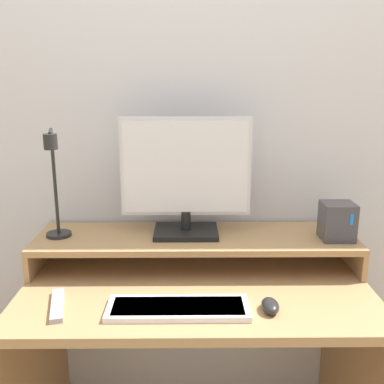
# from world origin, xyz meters

# --- Properties ---
(wall_back) EXTENTS (6.00, 0.05, 2.50)m
(wall_back) POSITION_xyz_m (0.00, 0.68, 1.25)
(wall_back) COLOR silver
(wall_back) RESTS_ON ground_plane
(desk) EXTENTS (1.16, 0.64, 0.75)m
(desk) POSITION_xyz_m (0.00, 0.32, 0.53)
(desk) COLOR #A87F51
(desk) RESTS_ON ground_plane
(monitor_shelf) EXTENTS (1.16, 0.31, 0.12)m
(monitor_shelf) POSITION_xyz_m (0.00, 0.49, 0.85)
(monitor_shelf) COLOR #A87F51
(monitor_shelf) RESTS_ON desk
(monitor) EXTENTS (0.47, 0.18, 0.43)m
(monitor) POSITION_xyz_m (-0.03, 0.50, 1.08)
(monitor) COLOR black
(monitor) RESTS_ON monitor_shelf
(desk_lamp) EXTENTS (0.10, 0.19, 0.39)m
(desk_lamp) POSITION_xyz_m (-0.49, 0.44, 1.07)
(desk_lamp) COLOR black
(desk_lamp) RESTS_ON monitor_shelf
(router_dock) EXTENTS (0.11, 0.11, 0.13)m
(router_dock) POSITION_xyz_m (0.50, 0.44, 0.93)
(router_dock) COLOR #3D3D42
(router_dock) RESTS_ON monitor_shelf
(keyboard) EXTENTS (0.42, 0.14, 0.02)m
(keyboard) POSITION_xyz_m (-0.06, 0.14, 0.76)
(keyboard) COLOR white
(keyboard) RESTS_ON desk
(mouse) EXTENTS (0.05, 0.09, 0.04)m
(mouse) POSITION_xyz_m (0.22, 0.14, 0.77)
(mouse) COLOR black
(mouse) RESTS_ON desk
(remote_control) EXTENTS (0.08, 0.20, 0.02)m
(remote_control) POSITION_xyz_m (-0.42, 0.17, 0.76)
(remote_control) COLOR #99999E
(remote_control) RESTS_ON desk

